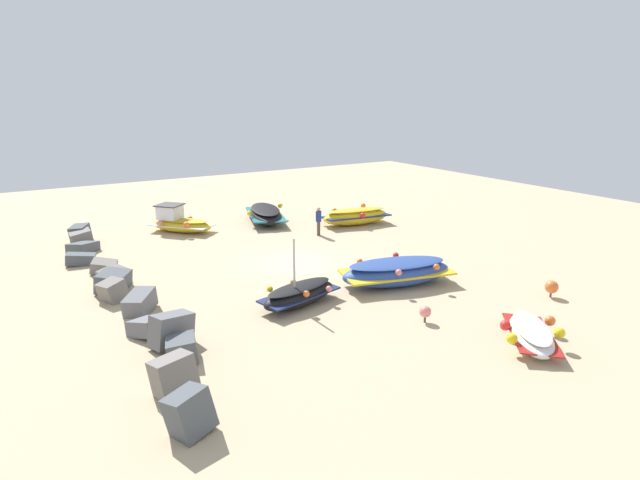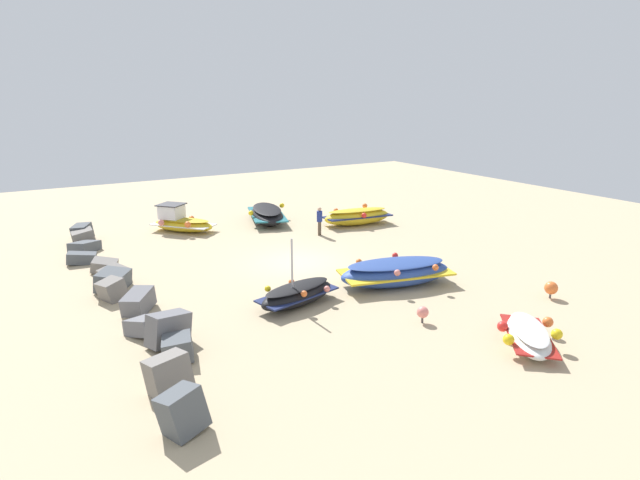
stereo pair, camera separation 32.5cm
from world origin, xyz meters
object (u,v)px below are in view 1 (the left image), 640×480
fishing_boat_4 (397,272)px  person_walking (319,219)px  fishing_boat_5 (265,214)px  fishing_boat_1 (300,294)px  fishing_boat_2 (531,334)px  fishing_boat_3 (356,216)px  fishing_boat_0 (180,222)px  mooring_buoy_1 (552,287)px  mooring_buoy_0 (425,312)px

fishing_boat_4 → person_walking: size_ratio=3.17×
fishing_boat_5 → person_walking: (-4.45, -1.21, 0.44)m
fishing_boat_1 → person_walking: (8.45, -5.97, 0.50)m
fishing_boat_2 → fishing_boat_4: size_ratio=0.62×
fishing_boat_2 → fishing_boat_5: fishing_boat_5 is taller
fishing_boat_2 → fishing_boat_3: 16.74m
fishing_boat_2 → fishing_boat_4: bearing=-138.1°
fishing_boat_4 → fishing_boat_5: size_ratio=1.03×
fishing_boat_0 → fishing_boat_5: fishing_boat_0 is taller
fishing_boat_3 → person_walking: person_walking is taller
fishing_boat_0 → fishing_boat_1: fishing_boat_1 is taller
mooring_buoy_1 → fishing_boat_0: bearing=28.0°
fishing_boat_1 → fishing_boat_2: 8.29m
fishing_boat_2 → fishing_boat_3: size_ratio=0.72×
mooring_buoy_0 → mooring_buoy_1: mooring_buoy_1 is taller
fishing_boat_0 → fishing_boat_4: (-13.57, -5.15, 0.02)m
fishing_boat_1 → person_walking: fishing_boat_1 is taller
person_walking → fishing_boat_1: bearing=-75.6°
fishing_boat_5 → mooring_buoy_0: 16.68m
fishing_boat_1 → fishing_boat_5: size_ratio=0.72×
fishing_boat_3 → person_walking: 3.42m
fishing_boat_1 → mooring_buoy_1: bearing=-40.5°
fishing_boat_1 → fishing_boat_2: (-6.73, -4.83, -0.10)m
fishing_boat_0 → fishing_boat_3: (-3.96, -9.77, -0.01)m
fishing_boat_1 → fishing_boat_3: (9.42, -9.23, 0.10)m
fishing_boat_4 → mooring_buoy_0: bearing=79.3°
fishing_boat_0 → fishing_boat_2: fishing_boat_0 is taller
fishing_boat_2 → person_walking: bearing=-144.4°
person_walking → mooring_buoy_1: 13.30m
fishing_boat_0 → fishing_boat_1: size_ratio=1.06×
fishing_boat_2 → person_walking: 15.24m
fishing_boat_1 → fishing_boat_5: bearing=55.9°
fishing_boat_5 → person_walking: size_ratio=3.08×
fishing_boat_4 → person_walking: person_walking is taller
fishing_boat_2 → mooring_buoy_1: fishing_boat_2 is taller
fishing_boat_4 → mooring_buoy_1: fishing_boat_4 is taller
person_walking → mooring_buoy_1: (-12.95, -2.98, -0.51)m
mooring_buoy_0 → fishing_boat_3: bearing=-25.3°
fishing_boat_3 → person_walking: (-0.97, 3.25, 0.40)m
fishing_boat_1 → fishing_boat_4: bearing=-16.1°
fishing_boat_1 → fishing_boat_3: 13.19m
fishing_boat_0 → mooring_buoy_1: bearing=167.1°
fishing_boat_5 → fishing_boat_4: bearing=16.8°
mooring_buoy_0 → mooring_buoy_1: size_ratio=0.89×
fishing_boat_1 → fishing_boat_4: fishing_boat_1 is taller
fishing_boat_3 → fishing_boat_4: (-9.60, 4.62, 0.03)m
fishing_boat_1 → mooring_buoy_0: size_ratio=5.87×
person_walking → fishing_boat_3: bearing=66.2°
fishing_boat_4 → person_walking: (8.63, -1.36, 0.37)m
fishing_boat_0 → fishing_boat_2: 20.82m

